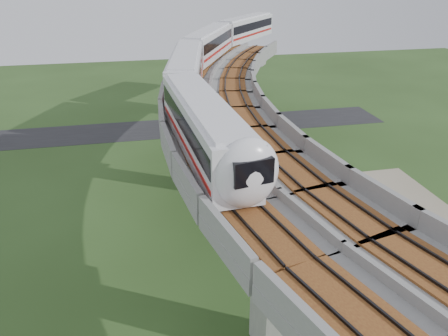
{
  "coord_description": "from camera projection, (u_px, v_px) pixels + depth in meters",
  "views": [
    {
      "loc": [
        -6.07,
        -29.46,
        21.48
      ],
      "look_at": [
        0.01,
        -0.36,
        7.5
      ],
      "focal_mm": 35.0,
      "sensor_mm": 36.0,
      "label": 1
    }
  ],
  "objects": [
    {
      "name": "ground",
      "position": [
        223.0,
        248.0,
        36.36
      ],
      "size": [
        160.0,
        160.0,
        0.0
      ],
      "primitive_type": "plane",
      "color": "#2B451B",
      "rests_on": "ground"
    },
    {
      "name": "dirt_lot",
      "position": [
        388.0,
        241.0,
        37.17
      ],
      "size": [
        18.0,
        26.0,
        0.04
      ],
      "primitive_type": "cube",
      "color": "gray",
      "rests_on": "ground"
    },
    {
      "name": "asphalt_road",
      "position": [
        181.0,
        127.0,
        62.93
      ],
      "size": [
        60.0,
        8.0,
        0.03
      ],
      "primitive_type": "cube",
      "color": "#232326",
      "rests_on": "ground"
    },
    {
      "name": "viaduct",
      "position": [
        272.0,
        143.0,
        33.22
      ],
      "size": [
        19.58,
        73.98,
        11.4
      ],
      "color": "#99968E",
      "rests_on": "ground"
    },
    {
      "name": "metro_train",
      "position": [
        217.0,
        57.0,
        47.11
      ],
      "size": [
        21.58,
        58.58,
        3.64
      ],
      "color": "silver",
      "rests_on": "ground"
    },
    {
      "name": "fence",
      "position": [
        333.0,
        227.0,
        37.85
      ],
      "size": [
        3.87,
        38.73,
        1.5
      ],
      "color": "#2D382D",
      "rests_on": "ground"
    },
    {
      "name": "tree_0",
      "position": [
        272.0,
        125.0,
        56.79
      ],
      "size": [
        2.8,
        2.8,
        3.58
      ],
      "color": "#382314",
      "rests_on": "ground"
    },
    {
      "name": "tree_1",
      "position": [
        270.0,
        134.0,
        53.2
      ],
      "size": [
        2.8,
        2.8,
        3.77
      ],
      "color": "#382314",
      "rests_on": "ground"
    },
    {
      "name": "tree_2",
      "position": [
        270.0,
        164.0,
        46.96
      ],
      "size": [
        2.24,
        2.24,
        2.84
      ],
      "color": "#382314",
      "rests_on": "ground"
    },
    {
      "name": "tree_3",
      "position": [
        281.0,
        180.0,
        42.2
      ],
      "size": [
        2.89,
        2.89,
        3.68
      ],
      "color": "#382314",
      "rests_on": "ground"
    },
    {
      "name": "tree_4",
      "position": [
        297.0,
        209.0,
        38.6
      ],
      "size": [
        1.91,
        1.91,
        2.55
      ],
      "color": "#382314",
      "rests_on": "ground"
    },
    {
      "name": "tree_5",
      "position": [
        327.0,
        242.0,
        33.11
      ],
      "size": [
        1.84,
        1.84,
        3.08
      ],
      "color": "#382314",
      "rests_on": "ground"
    },
    {
      "name": "tree_6",
      "position": [
        365.0,
        297.0,
        27.91
      ],
      "size": [
        2.83,
        2.83,
        3.34
      ],
      "color": "#382314",
      "rests_on": "ground"
    },
    {
      "name": "car_white",
      "position": [
        405.0,
        303.0,
        29.45
      ],
      "size": [
        1.64,
        3.91,
        1.32
      ],
      "primitive_type": "imported",
      "rotation": [
        0.0,
        0.0,
        0.02
      ],
      "color": "silver",
      "rests_on": "dirt_lot"
    },
    {
      "name": "car_red",
      "position": [
        362.0,
        213.0,
        40.17
      ],
      "size": [
        3.94,
        3.03,
        1.25
      ],
      "primitive_type": "imported",
      "rotation": [
        0.0,
        0.0,
        -1.05
      ],
      "color": "#99200E",
      "rests_on": "dirt_lot"
    },
    {
      "name": "car_dark",
      "position": [
        365.0,
        215.0,
        40.0
      ],
      "size": [
        3.96,
        2.53,
        1.07
      ],
      "primitive_type": "imported",
      "rotation": [
        0.0,
        0.0,
        1.87
      ],
      "color": "black",
      "rests_on": "dirt_lot"
    }
  ]
}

